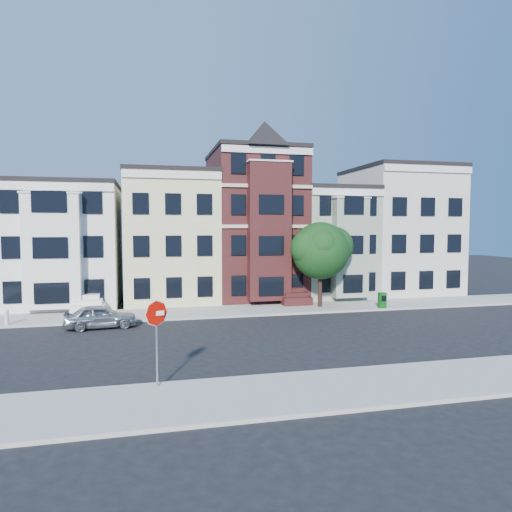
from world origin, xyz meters
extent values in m
plane|color=black|center=(0.00, 0.00, 0.00)|extent=(120.00, 120.00, 0.00)
cube|color=#9E9B93|center=(0.00, 8.00, 0.07)|extent=(60.00, 4.00, 0.15)
cube|color=#9E9B93|center=(0.00, -8.00, 0.07)|extent=(60.00, 4.00, 0.15)
cube|color=white|center=(-15.00, 14.50, 4.50)|extent=(8.00, 9.00, 9.00)
cube|color=beige|center=(-7.00, 14.50, 5.00)|extent=(7.00, 9.00, 10.00)
cube|color=#3A1515|center=(0.00, 14.50, 6.00)|extent=(7.00, 9.00, 12.00)
cube|color=gray|center=(6.50, 14.50, 4.50)|extent=(6.00, 9.00, 9.00)
cube|color=beige|center=(13.50, 14.50, 5.50)|extent=(8.00, 9.00, 11.00)
imported|color=#A3A5AA|center=(-11.55, 4.77, 0.70)|extent=(4.24, 2.04, 1.40)
cube|color=#0C5B12|center=(7.52, 6.30, 0.70)|extent=(0.53, 0.47, 1.11)
cylinder|color=silver|center=(-17.00, 6.30, 0.52)|extent=(0.32, 0.32, 0.73)
camera|label=1|loc=(-8.76, -23.13, 5.96)|focal=32.00mm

